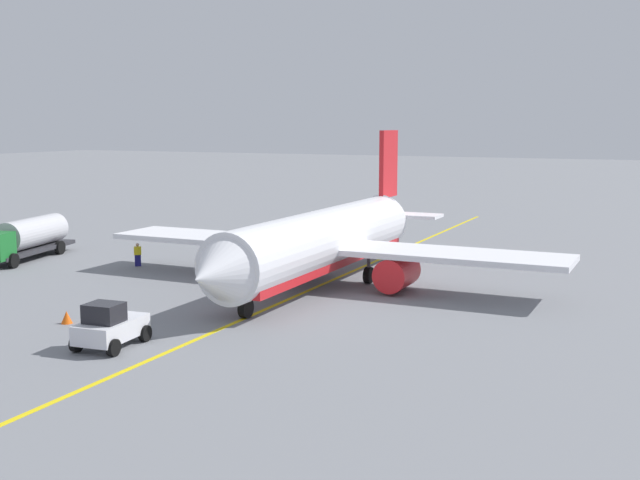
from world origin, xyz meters
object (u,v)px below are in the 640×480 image
object	(u,v)px
fuel_tanker	(25,238)
pushback_tug	(110,326)
refueling_worker	(138,255)
airplane	(323,242)
safety_cone_nose	(67,317)

from	to	relation	value
fuel_tanker	pushback_tug	distance (m)	27.39
fuel_tanker	refueling_worker	size ratio (longest dim) A/B	6.12
airplane	fuel_tanker	distance (m)	24.91
refueling_worker	safety_cone_nose	world-z (taller)	refueling_worker
pushback_tug	refueling_worker	world-z (taller)	pushback_tug
safety_cone_nose	fuel_tanker	bearing A→B (deg)	-128.84
fuel_tanker	safety_cone_nose	size ratio (longest dim) A/B	15.72
airplane	pushback_tug	bearing A→B (deg)	-9.00
fuel_tanker	pushback_tug	bearing A→B (deg)	53.71
safety_cone_nose	refueling_worker	bearing A→B (deg)	-154.03
refueling_worker	safety_cone_nose	bearing A→B (deg)	25.97
pushback_tug	refueling_worker	xyz separation A→B (m)	(-17.69, -12.45, -0.19)
pushback_tug	safety_cone_nose	xyz separation A→B (m)	(-2.50, -5.05, -0.68)
pushback_tug	airplane	bearing A→B (deg)	171.00
pushback_tug	safety_cone_nose	world-z (taller)	pushback_tug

